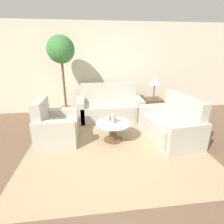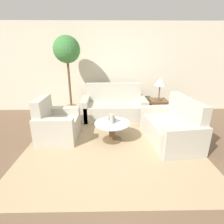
{
  "view_description": "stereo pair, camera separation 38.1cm",
  "coord_description": "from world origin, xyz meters",
  "px_view_note": "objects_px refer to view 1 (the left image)",
  "views": [
    {
      "loc": [
        -0.35,
        -2.5,
        1.83
      ],
      "look_at": [
        0.09,
        1.06,
        0.55
      ],
      "focal_mm": 28.0,
      "sensor_mm": 36.0,
      "label": 1
    },
    {
      "loc": [
        0.03,
        -2.53,
        1.83
      ],
      "look_at": [
        0.09,
        1.06,
        0.55
      ],
      "focal_mm": 28.0,
      "sensor_mm": 36.0,
      "label": 2
    }
  ],
  "objects_px": {
    "table_lamp": "(155,81)",
    "vase": "(113,119)",
    "armchair": "(55,128)",
    "sofa_main": "(109,107)",
    "coffee_table": "(113,129)",
    "potted_plant": "(61,56)",
    "bowl": "(112,119)",
    "loveseat": "(172,125)"
  },
  "relations": [
    {
      "from": "bowl",
      "to": "coffee_table",
      "type": "bearing_deg",
      "value": -87.6
    },
    {
      "from": "armchair",
      "to": "vase",
      "type": "xyz_separation_m",
      "value": [
        1.22,
        -0.17,
        0.21
      ]
    },
    {
      "from": "armchair",
      "to": "bowl",
      "type": "height_order",
      "value": "armchair"
    },
    {
      "from": "table_lamp",
      "to": "vase",
      "type": "distance_m",
      "value": 1.87
    },
    {
      "from": "armchair",
      "to": "coffee_table",
      "type": "relative_size",
      "value": 1.25
    },
    {
      "from": "potted_plant",
      "to": "bowl",
      "type": "bearing_deg",
      "value": -48.72
    },
    {
      "from": "bowl",
      "to": "vase",
      "type": "bearing_deg",
      "value": -89.48
    },
    {
      "from": "table_lamp",
      "to": "armchair",
      "type": "bearing_deg",
      "value": -156.8
    },
    {
      "from": "bowl",
      "to": "loveseat",
      "type": "bearing_deg",
      "value": -8.27
    },
    {
      "from": "sofa_main",
      "to": "potted_plant",
      "type": "xyz_separation_m",
      "value": [
        -1.21,
        0.09,
        1.39
      ]
    },
    {
      "from": "sofa_main",
      "to": "vase",
      "type": "relative_size",
      "value": 9.29
    },
    {
      "from": "table_lamp",
      "to": "loveseat",
      "type": "bearing_deg",
      "value": -90.68
    },
    {
      "from": "potted_plant",
      "to": "coffee_table",
      "type": "bearing_deg",
      "value": -51.59
    },
    {
      "from": "potted_plant",
      "to": "sofa_main",
      "type": "bearing_deg",
      "value": -4.14
    },
    {
      "from": "armchair",
      "to": "bowl",
      "type": "relative_size",
      "value": 6.5
    },
    {
      "from": "sofa_main",
      "to": "bowl",
      "type": "bearing_deg",
      "value": -93.39
    },
    {
      "from": "coffee_table",
      "to": "potted_plant",
      "type": "xyz_separation_m",
      "value": [
        -1.14,
        1.44,
        1.43
      ]
    },
    {
      "from": "loveseat",
      "to": "potted_plant",
      "type": "xyz_separation_m",
      "value": [
        -2.42,
        1.48,
        1.4
      ]
    },
    {
      "from": "coffee_table",
      "to": "bowl",
      "type": "bearing_deg",
      "value": 92.4
    },
    {
      "from": "armchair",
      "to": "table_lamp",
      "type": "xyz_separation_m",
      "value": [
        2.51,
        1.08,
        0.73
      ]
    },
    {
      "from": "vase",
      "to": "bowl",
      "type": "bearing_deg",
      "value": 90.52
    },
    {
      "from": "potted_plant",
      "to": "vase",
      "type": "xyz_separation_m",
      "value": [
        1.14,
        -1.46,
        -1.19
      ]
    },
    {
      "from": "loveseat",
      "to": "potted_plant",
      "type": "height_order",
      "value": "potted_plant"
    },
    {
      "from": "vase",
      "to": "bowl",
      "type": "height_order",
      "value": "vase"
    },
    {
      "from": "armchair",
      "to": "sofa_main",
      "type": "bearing_deg",
      "value": -46.7
    },
    {
      "from": "coffee_table",
      "to": "vase",
      "type": "xyz_separation_m",
      "value": [
        -0.0,
        -0.02,
        0.24
      ]
    },
    {
      "from": "sofa_main",
      "to": "coffee_table",
      "type": "bearing_deg",
      "value": -92.77
    },
    {
      "from": "potted_plant",
      "to": "table_lamp",
      "type": "bearing_deg",
      "value": -5.17
    },
    {
      "from": "sofa_main",
      "to": "vase",
      "type": "bearing_deg",
      "value": -92.92
    },
    {
      "from": "table_lamp",
      "to": "potted_plant",
      "type": "distance_m",
      "value": 2.53
    },
    {
      "from": "coffee_table",
      "to": "potted_plant",
      "type": "relative_size",
      "value": 0.34
    },
    {
      "from": "potted_plant",
      "to": "vase",
      "type": "relative_size",
      "value": 11.44
    },
    {
      "from": "sofa_main",
      "to": "coffee_table",
      "type": "relative_size",
      "value": 2.39
    },
    {
      "from": "armchair",
      "to": "table_lamp",
      "type": "relative_size",
      "value": 1.52
    },
    {
      "from": "sofa_main",
      "to": "armchair",
      "type": "relative_size",
      "value": 1.91
    },
    {
      "from": "coffee_table",
      "to": "table_lamp",
      "type": "relative_size",
      "value": 1.22
    },
    {
      "from": "table_lamp",
      "to": "vase",
      "type": "bearing_deg",
      "value": -136.16
    },
    {
      "from": "coffee_table",
      "to": "vase",
      "type": "distance_m",
      "value": 0.24
    },
    {
      "from": "loveseat",
      "to": "bowl",
      "type": "xyz_separation_m",
      "value": [
        -1.28,
        0.19,
        0.14
      ]
    },
    {
      "from": "vase",
      "to": "coffee_table",
      "type": "bearing_deg",
      "value": 75.46
    },
    {
      "from": "vase",
      "to": "table_lamp",
      "type": "bearing_deg",
      "value": 43.84
    },
    {
      "from": "sofa_main",
      "to": "potted_plant",
      "type": "height_order",
      "value": "potted_plant"
    }
  ]
}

